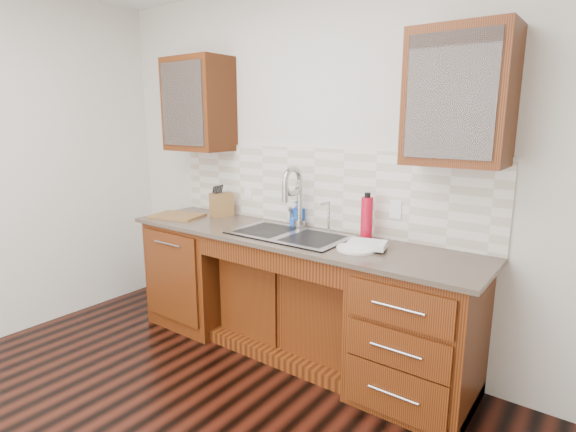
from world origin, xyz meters
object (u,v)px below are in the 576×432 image
Objects in this scene: cutting_board at (177,216)px; plate at (357,249)px; knife_block at (222,205)px; soap_bottle at (297,213)px; water_bottle at (367,219)px.

plate is at bearing 0.83° from cutting_board.
plate is 1.40m from knife_block.
soap_bottle is 1.05m from cutting_board.
plate is at bearing 14.56° from knife_block.
cutting_board is (-1.66, -0.02, 0.00)m from plate.
cutting_board reaches higher than plate.
water_bottle is 1.49× the size of knife_block.
soap_bottle is 0.75m from plate.
soap_bottle is 0.48× the size of cutting_board.
soap_bottle is 0.65× the size of water_bottle.
knife_block reaches higher than plate.
knife_block is 0.38m from cutting_board.
knife_block is at bearing -178.89° from water_bottle.
cutting_board is (-0.29, -0.23, -0.09)m from knife_block.
water_bottle is at bearing -9.29° from soap_bottle.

